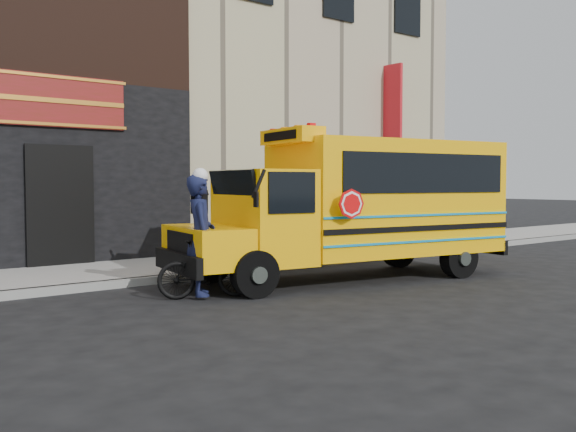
# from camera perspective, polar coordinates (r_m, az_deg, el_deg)

# --- Properties ---
(ground) EXTENTS (120.00, 120.00, 0.00)m
(ground) POSITION_cam_1_polar(r_m,az_deg,el_deg) (11.72, 4.73, -6.44)
(ground) COLOR black
(ground) RESTS_ON ground
(curb) EXTENTS (40.00, 0.20, 0.15)m
(curb) POSITION_cam_1_polar(r_m,az_deg,el_deg) (13.69, -2.77, -4.75)
(curb) COLOR gray
(curb) RESTS_ON ground
(sidewalk) EXTENTS (40.00, 3.00, 0.15)m
(sidewalk) POSITION_cam_1_polar(r_m,az_deg,el_deg) (14.93, -6.14, -4.12)
(sidewalk) COLOR gray
(sidewalk) RESTS_ON ground
(building) EXTENTS (20.00, 10.70, 12.00)m
(building) POSITION_cam_1_polar(r_m,az_deg,el_deg) (20.88, -16.03, 14.51)
(building) COLOR tan
(building) RESTS_ON sidewalk
(school_bus) EXTENTS (7.15, 3.17, 2.92)m
(school_bus) POSITION_cam_1_polar(r_m,az_deg,el_deg) (12.89, 6.43, 1.15)
(school_bus) COLOR black
(school_bus) RESTS_ON ground
(sign_pole) EXTENTS (0.07, 0.26, 2.97)m
(sign_pole) POSITION_cam_1_polar(r_m,az_deg,el_deg) (15.86, 5.93, 1.99)
(sign_pole) COLOR #404842
(sign_pole) RESTS_ON ground
(bicycle) EXTENTS (1.69, 1.00, 0.98)m
(bicycle) POSITION_cam_1_polar(r_m,az_deg,el_deg) (10.73, -7.24, -4.69)
(bicycle) COLOR black
(bicycle) RESTS_ON ground
(cyclist) EXTENTS (0.75, 0.86, 2.00)m
(cyclist) POSITION_cam_1_polar(r_m,az_deg,el_deg) (10.69, -7.78, -1.97)
(cyclist) COLOR #111533
(cyclist) RESTS_ON ground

